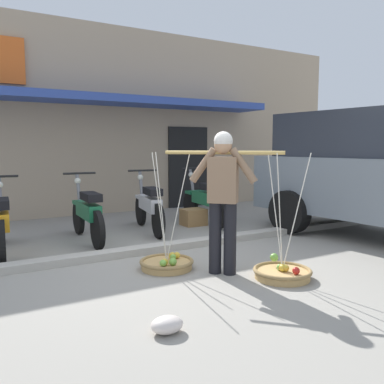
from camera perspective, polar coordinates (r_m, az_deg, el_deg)
ground_plane at (r=5.53m, az=-1.25°, el=-9.68°), size 90.00×90.00×0.00m
sidewalk_curb at (r=6.11m, az=-4.48°, el=-7.64°), size 20.00×0.24×0.10m
fruit_vendor at (r=4.89m, az=4.28°, el=-0.14°), size 1.01×1.05×1.70m
fruit_basket_left_side at (r=4.98m, az=12.33°, el=-10.72°), size 0.68×0.68×1.45m
fruit_basket_right_side at (r=5.24m, az=-3.47°, el=-9.73°), size 0.68×0.68×1.45m
motorcycle_nearest_shop at (r=6.48m, az=-24.79°, el=-3.78°), size 0.54×1.82×1.09m
motorcycle_second_in_row at (r=6.83m, az=-14.19°, el=-2.88°), size 0.54×1.82×1.09m
motorcycle_third_in_row at (r=7.43m, az=-5.92°, el=-1.99°), size 0.55×1.81×1.09m
motorcycle_end_of_row at (r=8.17m, az=1.72°, el=-1.21°), size 0.54×1.82×1.09m
storefront_building at (r=12.00m, az=-14.89°, el=8.88°), size 13.00×6.00×4.20m
plastic_litter_bag at (r=3.56m, az=-3.47°, el=-17.78°), size 0.28×0.22×0.14m
wooden_crate at (r=8.02m, az=0.20°, el=-3.46°), size 0.44×0.36×0.32m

